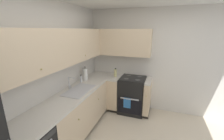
{
  "coord_description": "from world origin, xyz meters",
  "views": [
    {
      "loc": [
        -1.76,
        -0.12,
        2.05
      ],
      "look_at": [
        1.01,
        0.85,
        1.23
      ],
      "focal_mm": 23.32,
      "sensor_mm": 36.0,
      "label": 1
    }
  ],
  "objects_px": {
    "soap_bottle": "(81,79)",
    "paper_towel_roll": "(85,74)",
    "oven_range": "(132,94)",
    "oil_bottle": "(115,73)"
  },
  "relations": [
    {
      "from": "oven_range",
      "to": "paper_towel_roll",
      "type": "height_order",
      "value": "paper_towel_roll"
    },
    {
      "from": "soap_bottle",
      "to": "oil_bottle",
      "type": "height_order",
      "value": "oil_bottle"
    },
    {
      "from": "soap_bottle",
      "to": "paper_towel_roll",
      "type": "xyz_separation_m",
      "value": [
        0.16,
        -0.02,
        0.07
      ]
    },
    {
      "from": "soap_bottle",
      "to": "paper_towel_roll",
      "type": "relative_size",
      "value": 0.51
    },
    {
      "from": "soap_bottle",
      "to": "oil_bottle",
      "type": "xyz_separation_m",
      "value": [
        0.64,
        -0.61,
        0.03
      ]
    },
    {
      "from": "oil_bottle",
      "to": "soap_bottle",
      "type": "bearing_deg",
      "value": 136.43
    },
    {
      "from": "oven_range",
      "to": "oil_bottle",
      "type": "xyz_separation_m",
      "value": [
        -0.02,
        0.45,
        0.54
      ]
    },
    {
      "from": "paper_towel_roll",
      "to": "oven_range",
      "type": "bearing_deg",
      "value": -64.39
    },
    {
      "from": "oven_range",
      "to": "soap_bottle",
      "type": "xyz_separation_m",
      "value": [
        -0.66,
        1.06,
        0.51
      ]
    },
    {
      "from": "oven_range",
      "to": "oil_bottle",
      "type": "relative_size",
      "value": 4.72
    }
  ]
}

